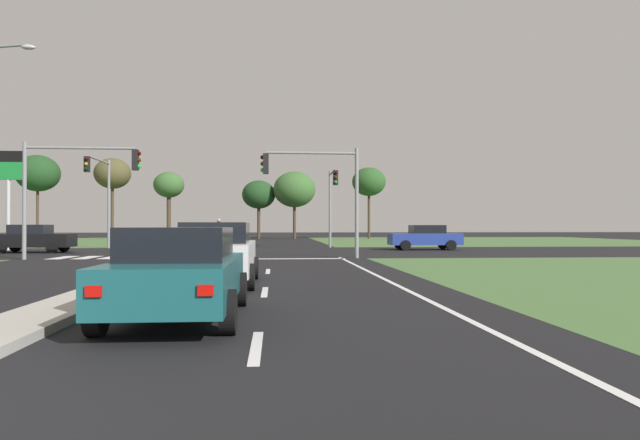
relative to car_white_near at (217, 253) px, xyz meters
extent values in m
plane|color=black|center=(-2.23, 18.51, -0.82)|extent=(200.00, 200.00, 0.00)
cube|color=#476B38|center=(23.27, 43.01, -0.82)|extent=(35.00, 35.00, 0.01)
cube|color=#ADA89E|center=(-2.23, -0.49, -0.75)|extent=(1.20, 22.00, 0.14)
cube|color=gray|center=(-2.23, 43.51, -0.75)|extent=(1.20, 36.00, 0.14)
cube|color=silver|center=(1.27, -7.75, -0.82)|extent=(0.14, 2.00, 0.01)
cube|color=silver|center=(1.27, -1.75, -0.82)|extent=(0.14, 2.00, 0.01)
cube|color=silver|center=(1.27, 4.25, -0.82)|extent=(0.14, 2.00, 0.01)
cube|color=silver|center=(4.62, 0.51, -0.82)|extent=(0.14, 24.00, 0.01)
cube|color=silver|center=(1.57, 11.51, -0.82)|extent=(6.40, 0.50, 0.01)
cube|color=silver|center=(-8.63, 13.31, -0.82)|extent=(0.70, 2.80, 0.01)
cube|color=silver|center=(-7.48, 13.31, -0.82)|extent=(0.70, 2.80, 0.01)
cube|color=silver|center=(-6.33, 13.31, -0.82)|extent=(0.70, 2.80, 0.01)
cube|color=silver|center=(-5.18, 13.31, -0.82)|extent=(0.70, 2.80, 0.01)
cube|color=silver|center=(-4.03, 13.31, -0.82)|extent=(0.70, 2.80, 0.01)
cube|color=silver|center=(-2.88, 13.31, -0.82)|extent=(0.70, 2.80, 0.01)
cube|color=silver|center=(-1.73, 13.31, -0.82)|extent=(0.70, 2.80, 0.01)
cube|color=silver|center=(-0.58, 13.31, -0.82)|extent=(0.70, 2.80, 0.01)
cube|color=silver|center=(0.00, 0.03, -0.12)|extent=(1.84, 4.52, 0.77)
cube|color=black|center=(0.00, -0.12, 0.53)|extent=(1.62, 2.08, 0.52)
cube|color=red|center=(-0.70, -2.25, -0.04)|extent=(0.20, 0.04, 0.14)
cube|color=red|center=(0.70, -2.25, -0.04)|extent=(0.20, 0.04, 0.14)
cylinder|color=black|center=(-0.92, 1.48, -0.50)|extent=(0.22, 0.64, 0.64)
cylinder|color=black|center=(0.92, 1.48, -0.50)|extent=(0.22, 0.64, 0.64)
cylinder|color=black|center=(-0.92, -1.42, -0.50)|extent=(0.22, 0.64, 0.64)
cylinder|color=black|center=(0.92, -1.42, -0.50)|extent=(0.22, 0.64, 0.64)
cube|color=#19565B|center=(-0.05, -5.45, -0.17)|extent=(1.80, 4.51, 0.66)
cube|color=black|center=(-0.05, -5.60, 0.42)|extent=(1.58, 2.08, 0.52)
cube|color=red|center=(-0.73, -7.72, -0.11)|extent=(0.20, 0.04, 0.14)
cube|color=red|center=(0.64, -7.72, -0.11)|extent=(0.20, 0.04, 0.14)
cylinder|color=black|center=(-0.95, -4.00, -0.50)|extent=(0.22, 0.64, 0.64)
cylinder|color=black|center=(0.85, -4.00, -0.50)|extent=(0.22, 0.64, 0.64)
cylinder|color=black|center=(-0.95, -6.89, -0.50)|extent=(0.22, 0.64, 0.64)
cylinder|color=black|center=(0.85, -6.89, -0.50)|extent=(0.22, 0.64, 0.64)
cube|color=black|center=(-12.24, 18.83, -0.13)|extent=(4.30, 1.81, 0.75)
cube|color=black|center=(-12.39, 18.83, 0.51)|extent=(1.98, 1.59, 0.52)
cylinder|color=black|center=(-10.86, 19.73, -0.50)|extent=(0.64, 0.22, 0.64)
cylinder|color=black|center=(-10.86, 17.92, -0.50)|extent=(0.64, 0.22, 0.64)
cylinder|color=black|center=(-13.62, 19.73, -0.50)|extent=(0.64, 0.22, 0.64)
cylinder|color=black|center=(-13.62, 17.92, -0.50)|extent=(0.64, 0.22, 0.64)
cube|color=navy|center=(11.01, 20.81, -0.13)|extent=(4.50, 1.77, 0.74)
cube|color=black|center=(11.16, 20.81, 0.49)|extent=(2.07, 1.56, 0.52)
cube|color=red|center=(13.29, 20.14, -0.06)|extent=(0.04, 0.20, 0.14)
cube|color=red|center=(13.29, 21.48, -0.06)|extent=(0.04, 0.20, 0.14)
cylinder|color=black|center=(9.57, 19.93, -0.50)|extent=(0.64, 0.22, 0.64)
cylinder|color=black|center=(9.57, 21.70, -0.50)|extent=(0.64, 0.22, 0.64)
cylinder|color=black|center=(12.45, 19.93, -0.50)|extent=(0.64, 0.22, 0.64)
cylinder|color=black|center=(12.45, 21.70, -0.50)|extent=(0.64, 0.22, 0.64)
cylinder|color=gray|center=(5.37, 11.91, 1.79)|extent=(0.18, 0.18, 5.22)
cylinder|color=gray|center=(3.22, 11.91, 4.14)|extent=(4.30, 0.12, 0.12)
cube|color=black|center=(1.07, 11.91, 3.62)|extent=(0.26, 0.32, 0.95)
sphere|color=#360503|center=(0.91, 11.91, 3.92)|extent=(0.20, 0.20, 0.20)
sphere|color=#3A2405|center=(0.91, 11.91, 3.62)|extent=(0.20, 0.20, 0.20)
sphere|color=green|center=(0.91, 11.91, 3.32)|extent=(0.20, 0.20, 0.20)
cylinder|color=gray|center=(-9.83, 11.91, 1.85)|extent=(0.18, 0.18, 5.34)
cylinder|color=gray|center=(-7.37, 11.91, 4.27)|extent=(4.92, 0.12, 0.12)
cube|color=black|center=(-4.91, 11.91, 3.74)|extent=(0.26, 0.32, 0.95)
sphere|color=#360503|center=(-4.75, 11.91, 4.04)|extent=(0.20, 0.20, 0.20)
sphere|color=#3A2405|center=(-4.75, 11.91, 3.74)|extent=(0.20, 0.20, 0.20)
sphere|color=green|center=(-4.75, 11.91, 3.44)|extent=(0.20, 0.20, 0.20)
cylinder|color=gray|center=(5.37, 25.11, 1.87)|extent=(0.18, 0.18, 5.39)
cylinder|color=gray|center=(5.37, 23.29, 4.32)|extent=(0.12, 3.65, 0.12)
cube|color=black|center=(5.37, 21.47, 3.80)|extent=(0.32, 0.26, 0.95)
sphere|color=#360503|center=(5.37, 21.31, 4.10)|extent=(0.20, 0.20, 0.20)
sphere|color=#3A2405|center=(5.37, 21.31, 3.80)|extent=(0.20, 0.20, 0.20)
sphere|color=green|center=(5.37, 21.31, 3.50)|extent=(0.20, 0.20, 0.20)
cylinder|color=gray|center=(-9.83, 25.11, 2.19)|extent=(0.18, 0.18, 6.02)
cylinder|color=gray|center=(-9.83, 22.82, 4.95)|extent=(0.12, 4.58, 0.12)
cube|color=black|center=(-9.83, 20.54, 4.43)|extent=(0.32, 0.26, 0.95)
sphere|color=#360503|center=(-9.83, 20.38, 4.73)|extent=(0.20, 0.20, 0.20)
sphere|color=orange|center=(-9.83, 20.38, 4.43)|extent=(0.20, 0.20, 0.20)
sphere|color=black|center=(-9.83, 20.38, 4.13)|extent=(0.20, 0.20, 0.20)
cylinder|color=gray|center=(-9.50, 9.34, 8.07)|extent=(2.01, 0.67, 0.10)
ellipsoid|color=#B2B2A8|center=(-8.51, 9.06, 7.97)|extent=(0.56, 0.28, 0.20)
cylinder|color=maroon|center=(-2.53, 26.66, -0.27)|extent=(0.16, 0.16, 0.82)
cylinder|color=#232833|center=(-2.53, 26.66, 0.56)|extent=(0.34, 0.34, 0.85)
sphere|color=tan|center=(-2.53, 26.66, 1.11)|extent=(0.24, 0.24, 0.24)
cylinder|color=silver|center=(-15.15, 22.22, 1.38)|extent=(0.24, 0.24, 4.41)
cube|color=#197F33|center=(-15.15, 22.22, 4.14)|extent=(1.80, 0.24, 1.10)
cube|color=black|center=(-15.15, 22.22, 5.04)|extent=(1.80, 0.24, 0.70)
cylinder|color=#423323|center=(-26.93, 56.14, 2.40)|extent=(0.32, 0.32, 6.44)
ellipsoid|color=#1E421E|center=(-26.93, 56.14, 7.03)|extent=(5.14, 5.14, 4.37)
cylinder|color=#423323|center=(-17.59, 54.04, 2.45)|extent=(0.34, 0.34, 6.54)
ellipsoid|color=#4C4728|center=(-17.59, 54.04, 6.88)|extent=(4.23, 4.23, 3.59)
cylinder|color=#423323|center=(-10.52, 51.05, 1.80)|extent=(0.47, 0.47, 5.25)
ellipsoid|color=#38602D|center=(-10.52, 51.05, 5.37)|extent=(3.44, 3.44, 2.92)
cylinder|color=#423323|center=(-0.44, 54.00, 1.27)|extent=(0.38, 0.38, 4.19)
ellipsoid|color=#1E421E|center=(-0.44, 54.00, 4.46)|extent=(3.98, 3.98, 3.39)
cylinder|color=#423323|center=(12.72, 52.83, 2.03)|extent=(0.30, 0.30, 5.71)
ellipsoid|color=#285123|center=(12.72, 52.83, 6.00)|extent=(4.02, 4.02, 3.42)
cylinder|color=#423323|center=(3.80, 52.81, 1.42)|extent=(0.35, 0.35, 4.48)
ellipsoid|color=#38602D|center=(3.80, 52.81, 5.02)|extent=(4.97, 4.97, 4.23)
camera|label=1|loc=(1.50, -15.00, 0.70)|focal=32.17mm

